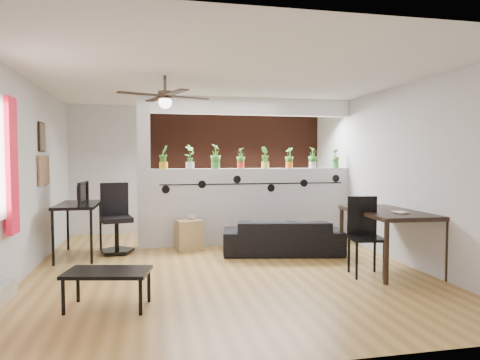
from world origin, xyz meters
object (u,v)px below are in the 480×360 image
at_px(potted_plant_1, 190,156).
at_px(coffee_table, 108,275).
at_px(dining_table, 390,217).
at_px(potted_plant_0, 163,156).
at_px(folding_chair, 364,228).
at_px(potted_plant_5, 289,157).
at_px(office_chair, 116,223).
at_px(cube_shelf, 189,235).
at_px(potted_plant_7, 335,158).
at_px(potted_plant_4, 265,157).
at_px(potted_plant_6, 313,157).
at_px(sofa, 283,237).
at_px(potted_plant_3, 241,157).
at_px(ceiling_fan, 165,98).
at_px(computer_desk, 78,208).
at_px(cup, 192,217).
at_px(potted_plant_2, 216,156).

height_order(potted_plant_1, coffee_table, potted_plant_1).
bearing_deg(dining_table, potted_plant_0, 145.22).
distance_m(potted_plant_0, folding_chair, 3.55).
distance_m(potted_plant_5, office_chair, 3.23).
bearing_deg(cube_shelf, potted_plant_7, -3.72).
bearing_deg(potted_plant_4, potted_plant_0, 180.00).
bearing_deg(potted_plant_4, dining_table, -59.85).
distance_m(cube_shelf, folding_chair, 2.92).
relative_size(potted_plant_6, coffee_table, 0.42).
height_order(potted_plant_0, potted_plant_5, potted_plant_0).
bearing_deg(sofa, potted_plant_3, -50.95).
bearing_deg(potted_plant_1, potted_plant_3, 0.00).
bearing_deg(ceiling_fan, folding_chair, -10.87).
bearing_deg(potted_plant_7, potted_plant_4, -180.00).
xyz_separation_m(potted_plant_1, folding_chair, (2.09, -2.29, -0.96)).
distance_m(potted_plant_3, computer_desk, 2.83).
distance_m(potted_plant_6, sofa, 1.81).
bearing_deg(potted_plant_6, folding_chair, -94.16).
xyz_separation_m(potted_plant_5, coffee_table, (-2.91, -2.96, -1.20)).
height_order(ceiling_fan, cube_shelf, ceiling_fan).
bearing_deg(folding_chair, office_chair, 149.17).
relative_size(potted_plant_5, cup, 3.23).
distance_m(potted_plant_5, folding_chair, 2.49).
bearing_deg(office_chair, potted_plant_2, 10.51).
relative_size(potted_plant_4, computer_desk, 0.34).
bearing_deg(sofa, potted_plant_6, -122.01).
height_order(potted_plant_5, potted_plant_6, potted_plant_6).
height_order(potted_plant_2, coffee_table, potted_plant_2).
bearing_deg(potted_plant_6, cup, -171.45).
height_order(potted_plant_3, computer_desk, potted_plant_3).
relative_size(potted_plant_3, folding_chair, 0.36).
distance_m(ceiling_fan, potted_plant_4, 2.67).
bearing_deg(folding_chair, potted_plant_0, 137.96).
bearing_deg(folding_chair, cube_shelf, 137.69).
xyz_separation_m(potted_plant_1, potted_plant_4, (1.35, 0.00, -0.01)).
bearing_deg(folding_chair, coffee_table, -168.26).
distance_m(ceiling_fan, potted_plant_7, 3.74).
bearing_deg(office_chair, potted_plant_3, 8.31).
bearing_deg(potted_plant_1, coffee_table, -110.48).
xyz_separation_m(potted_plant_4, potted_plant_6, (0.90, 0.00, -0.00)).
xyz_separation_m(cup, dining_table, (2.58, -1.76, 0.18)).
xyz_separation_m(computer_desk, office_chair, (0.55, 0.16, -0.26)).
relative_size(potted_plant_5, sofa, 0.21).
bearing_deg(coffee_table, computer_desk, 105.14).
relative_size(potted_plant_7, sofa, 0.20).
height_order(ceiling_fan, computer_desk, ceiling_fan).
bearing_deg(folding_chair, potted_plant_1, 132.37).
distance_m(potted_plant_3, potted_plant_7, 1.81).
distance_m(ceiling_fan, potted_plant_1, 2.00).
xyz_separation_m(potted_plant_5, dining_table, (0.77, -2.10, -0.82)).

